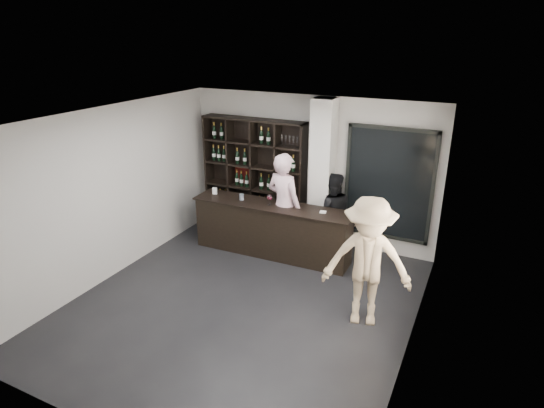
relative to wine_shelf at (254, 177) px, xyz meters
The scene contains 12 objects.
floor 3.06m from the wine_shelf, 65.85° to the right, with size 5.00×5.50×0.01m, color black.
wine_shelf is the anchor object (origin of this frame).
structural_column 1.52m from the wine_shelf, ahead, with size 0.40×0.40×2.90m, color silver.
glass_panel 2.71m from the wine_shelf, ahead, with size 1.60×0.08×2.10m.
tasting_counter 1.34m from the wine_shelf, 45.53° to the right, with size 3.06×0.64×1.01m.
taster_pink 1.25m from the wine_shelf, 35.56° to the right, with size 0.72×0.48×1.99m, color #F0C0CC.
taster_black 1.81m from the wine_shelf, ahead, with size 0.76×0.59×1.56m, color black.
customer 3.67m from the wine_shelf, 36.27° to the right, with size 1.25×0.72×1.94m, color tan.
wine_glass 1.14m from the wine_shelf, 47.67° to the right, with size 0.09×0.09×0.22m, color white, non-canonical shape.
spit_cup 0.87m from the wine_shelf, 78.13° to the right, with size 0.09×0.09×0.12m, color #A5B4C7.
napkin_stack 1.94m from the wine_shelf, 23.19° to the right, with size 0.11×0.11×0.02m, color white.
card_stand 0.91m from the wine_shelf, 120.57° to the right, with size 0.09×0.04×0.13m, color white.
Camera 1 is at (3.07, -5.27, 4.01)m, focal length 30.00 mm.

